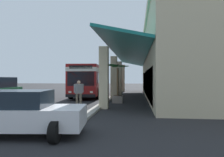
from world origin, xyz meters
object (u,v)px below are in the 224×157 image
at_px(potted_palm, 118,92).
at_px(parked_sedan_white, 15,112).
at_px(transit_bus, 91,79).
at_px(pedestrian, 79,92).

bearing_deg(potted_palm, parked_sedan_white, -14.15).
xyz_separation_m(transit_bus, parked_sedan_white, (16.38, 1.03, -1.10)).
relative_size(parked_sedan_white, pedestrian, 2.64).
bearing_deg(pedestrian, parked_sedan_white, -0.46).
bearing_deg(pedestrian, potted_palm, 133.12).
distance_m(parked_sedan_white, potted_palm, 10.20).
height_order(transit_bus, pedestrian, transit_bus).
height_order(pedestrian, potted_palm, potted_palm).
xyz_separation_m(parked_sedan_white, potted_palm, (-9.89, 2.49, 0.07)).
xyz_separation_m(transit_bus, pedestrian, (8.77, 1.09, -0.88)).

